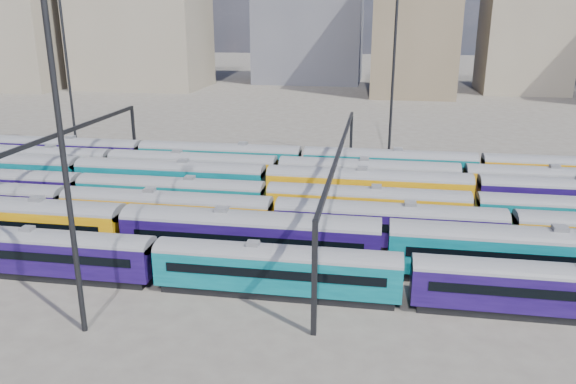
% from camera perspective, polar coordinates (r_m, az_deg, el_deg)
% --- Properties ---
extents(ground, '(500.00, 500.00, 0.00)m').
position_cam_1_polar(ground, '(57.31, -4.94, -2.84)').
color(ground, '#46403B').
rests_on(ground, ground).
extents(rake_0, '(112.22, 2.74, 4.60)m').
position_cam_1_polar(rake_0, '(41.00, 12.00, -8.16)').
color(rake_0, black).
rests_on(rake_0, ground).
extents(rake_1, '(109.41, 3.20, 5.40)m').
position_cam_1_polar(rake_1, '(46.45, -3.90, -4.07)').
color(rake_1, black).
rests_on(rake_1, ground).
extents(rake_2, '(122.21, 2.98, 5.02)m').
position_cam_1_polar(rake_2, '(58.13, -21.67, -1.02)').
color(rake_2, black).
rests_on(rake_2, ground).
extents(rake_3, '(98.98, 2.90, 4.88)m').
position_cam_1_polar(rake_3, '(54.81, 8.04, -1.07)').
color(rake_3, black).
rests_on(rake_3, ground).
extents(rake_4, '(151.80, 3.17, 5.35)m').
position_cam_1_polar(rake_4, '(63.68, -11.88, 1.61)').
color(rake_4, black).
rests_on(rake_4, ground).
extents(rake_5, '(123.95, 3.02, 5.09)m').
position_cam_1_polar(rake_5, '(71.94, -17.53, 2.89)').
color(rake_5, black).
rests_on(rake_5, ground).
extents(rake_6, '(105.28, 3.08, 5.20)m').
position_cam_1_polar(rake_6, '(69.16, 10.20, 2.91)').
color(rake_6, black).
rests_on(rake_6, ground).
extents(gantry_1, '(0.35, 40.35, 8.03)m').
position_cam_1_polar(gantry_1, '(63.27, -23.00, 4.19)').
color(gantry_1, black).
rests_on(gantry_1, ground).
extents(gantry_2, '(0.35, 40.35, 8.03)m').
position_cam_1_polar(gantry_2, '(53.73, 5.28, 3.35)').
color(gantry_2, black).
rests_on(gantry_2, ground).
extents(mast_1, '(1.40, 0.50, 25.60)m').
position_cam_1_polar(mast_1, '(86.07, -21.59, 12.44)').
color(mast_1, black).
rests_on(mast_1, ground).
extents(mast_2, '(1.40, 0.50, 25.60)m').
position_cam_1_polar(mast_2, '(35.77, -22.25, 6.65)').
color(mast_2, black).
rests_on(mast_2, ground).
extents(mast_3, '(1.40, 0.50, 25.60)m').
position_cam_1_polar(mast_3, '(76.21, 10.70, 12.82)').
color(mast_3, black).
rests_on(mast_3, ground).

